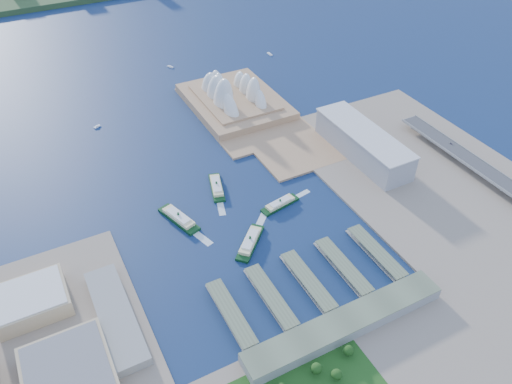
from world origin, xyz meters
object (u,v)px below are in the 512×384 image
ferry_c (250,240)px  toaster_building (363,143)px  opera_house (234,87)px  ferry_a (179,217)px  car_c (451,143)px  ferry_d (280,203)px  ferry_b (217,185)px

ferry_c → toaster_building: bearing=-113.7°
opera_house → ferry_a: opera_house is taller
opera_house → car_c: opera_house is taller
ferry_a → ferry_d: size_ratio=1.20×
ferry_a → ferry_b: size_ratio=1.09×
opera_house → toaster_building: bearing=-65.8°
car_c → ferry_a: bearing=-6.5°
ferry_b → ferry_d: bearing=-34.2°
ferry_a → ferry_d: 118.79m
toaster_building → ferry_d: bearing=-165.5°
ferry_c → car_c: bearing=-129.1°
ferry_b → ferry_c: 104.17m
ferry_a → ferry_c: size_ratio=1.05×
toaster_building → ferry_d: 151.24m
ferry_a → ferry_b: (61.70, 32.74, -0.49)m
ferry_a → ferry_c: ferry_a is taller
ferry_c → ferry_d: (59.90, 40.03, -0.66)m
ferry_d → car_c: car_c is taller
ferry_a → ferry_c: (54.72, -71.19, -0.27)m
ferry_a → ferry_d: bearing=-32.7°
toaster_building → ferry_a: toaster_building is taller
ferry_c → ferry_a: bearing=-6.8°
toaster_building → ferry_b: toaster_building is taller
toaster_building → ferry_b: (-198.55, 26.28, -15.36)m
toaster_building → ferry_d: toaster_building is taller
ferry_a → car_c: 371.75m
toaster_building → ferry_a: (-260.25, -6.46, -14.87)m
opera_house → ferry_a: size_ratio=3.02×
ferry_d → car_c: (254.63, -10.70, 10.83)m
car_c → ferry_c: bearing=5.3°
ferry_d → opera_house: bearing=-23.7°
toaster_building → ferry_a: 260.76m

